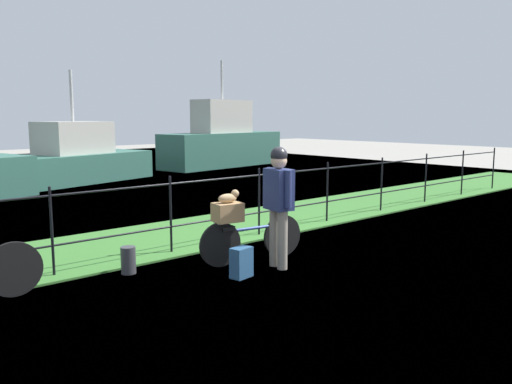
% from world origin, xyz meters
% --- Properties ---
extents(ground_plane, '(60.00, 60.00, 0.00)m').
position_xyz_m(ground_plane, '(0.00, 0.00, 0.00)').
color(ground_plane, gray).
extents(grass_strip, '(27.00, 2.40, 0.03)m').
position_xyz_m(grass_strip, '(0.00, 2.82, 0.01)').
color(grass_strip, '#38702D').
rests_on(grass_strip, ground).
extents(harbor_water, '(30.00, 30.00, 0.00)m').
position_xyz_m(harbor_water, '(0.00, 10.87, 0.00)').
color(harbor_water, slate).
rests_on(harbor_water, ground).
extents(iron_fence, '(18.04, 0.04, 1.20)m').
position_xyz_m(iron_fence, '(-0.00, 1.91, 0.69)').
color(iron_fence, black).
rests_on(iron_fence, ground).
extents(bicycle_main, '(1.66, 0.35, 0.63)m').
position_xyz_m(bicycle_main, '(-1.18, 0.76, 0.34)').
color(bicycle_main, black).
rests_on(bicycle_main, ground).
extents(wooden_crate, '(0.43, 0.36, 0.26)m').
position_xyz_m(wooden_crate, '(-1.55, 0.83, 0.76)').
color(wooden_crate, '#A87F51').
rests_on(wooden_crate, bicycle_main).
extents(terrier_dog, '(0.32, 0.19, 0.18)m').
position_xyz_m(terrier_dog, '(-1.53, 0.82, 0.97)').
color(terrier_dog, tan).
rests_on(terrier_dog, wooden_crate).
extents(cyclist_person, '(0.32, 0.53, 1.68)m').
position_xyz_m(cyclist_person, '(-1.09, 0.29, 1.00)').
color(cyclist_person, gray).
rests_on(cyclist_person, ground).
extents(backpack_on_paving, '(0.30, 0.22, 0.40)m').
position_xyz_m(backpack_on_paving, '(-1.77, 0.27, 0.20)').
color(backpack_on_paving, '#28517A').
rests_on(backpack_on_paving, ground).
extents(mooring_bollard, '(0.20, 0.20, 0.36)m').
position_xyz_m(mooring_bollard, '(-2.79, 1.41, 0.18)').
color(mooring_bollard, '#38383D').
rests_on(mooring_bollard, ground).
extents(moored_boat_near, '(5.99, 2.54, 4.35)m').
position_xyz_m(moored_boat_near, '(7.52, 12.66, 1.02)').
color(moored_boat_near, '#336656').
rests_on(moored_boat_near, ground).
extents(moored_boat_far, '(5.30, 3.34, 3.52)m').
position_xyz_m(moored_boat_far, '(0.70, 11.55, 0.70)').
color(moored_boat_far, '#336656').
rests_on(moored_boat_far, ground).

